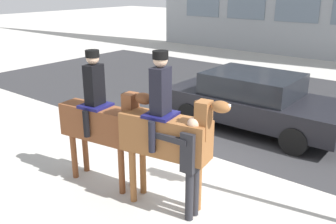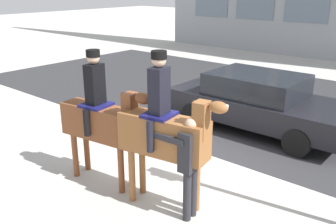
{
  "view_description": "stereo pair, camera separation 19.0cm",
  "coord_description": "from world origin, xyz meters",
  "px_view_note": "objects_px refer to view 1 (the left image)",
  "views": [
    {
      "loc": [
        4.05,
        -5.82,
        3.53
      ],
      "look_at": [
        0.21,
        -0.98,
        1.4
      ],
      "focal_mm": 40.0,
      "sensor_mm": 36.0,
      "label": 1
    },
    {
      "loc": [
        4.2,
        -5.7,
        3.53
      ],
      "look_at": [
        0.21,
        -0.98,
        1.4
      ],
      "focal_mm": 40.0,
      "sensor_mm": 36.0,
      "label": 2
    }
  ],
  "objects_px": {
    "street_car_near_lane": "(254,100)",
    "mounted_horse_lead": "(101,119)",
    "mounted_horse_companion": "(167,131)",
    "pedestrian_bystander": "(192,160)"
  },
  "relations": [
    {
      "from": "street_car_near_lane",
      "to": "mounted_horse_lead",
      "type": "bearing_deg",
      "value": -102.05
    },
    {
      "from": "mounted_horse_lead",
      "to": "mounted_horse_companion",
      "type": "bearing_deg",
      "value": -3.88
    },
    {
      "from": "mounted_horse_lead",
      "to": "street_car_near_lane",
      "type": "xyz_separation_m",
      "value": [
        0.91,
        4.26,
        -0.51
      ]
    },
    {
      "from": "mounted_horse_lead",
      "to": "street_car_near_lane",
      "type": "distance_m",
      "value": 4.38
    },
    {
      "from": "mounted_horse_lead",
      "to": "pedestrian_bystander",
      "type": "height_order",
      "value": "mounted_horse_lead"
    },
    {
      "from": "street_car_near_lane",
      "to": "mounted_horse_companion",
      "type": "bearing_deg",
      "value": -83.19
    },
    {
      "from": "pedestrian_bystander",
      "to": "street_car_near_lane",
      "type": "relative_size",
      "value": 0.38
    },
    {
      "from": "mounted_horse_lead",
      "to": "street_car_near_lane",
      "type": "height_order",
      "value": "mounted_horse_lead"
    },
    {
      "from": "pedestrian_bystander",
      "to": "mounted_horse_companion",
      "type": "bearing_deg",
      "value": -4.59
    },
    {
      "from": "mounted_horse_companion",
      "to": "street_car_near_lane",
      "type": "xyz_separation_m",
      "value": [
        -0.5,
        4.16,
        -0.6
      ]
    }
  ]
}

